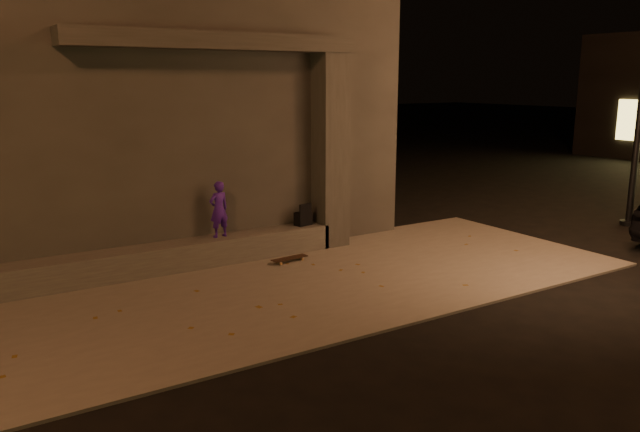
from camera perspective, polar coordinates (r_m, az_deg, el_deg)
ground at (r=8.30m, az=5.23°, el=-10.09°), size 120.00×120.00×0.00m
sidewalk at (r=9.85m, az=-1.86°, el=-6.25°), size 11.00×4.40×0.04m
building at (r=13.11m, az=-15.96°, el=9.46°), size 9.00×5.10×5.22m
ledge at (r=10.73m, az=-13.61°, el=-3.67°), size 6.00×0.55×0.45m
column at (r=11.79m, az=0.93°, el=5.92°), size 0.55×0.55×3.60m
canopy at (r=10.74m, az=-9.45°, el=15.49°), size 5.00×0.70×0.28m
skateboarder at (r=10.87m, az=-9.23°, el=0.61°), size 0.39×0.29×0.98m
backpack at (r=11.68m, az=-1.56°, el=-0.14°), size 0.33×0.24×0.42m
skateboard at (r=10.95m, az=-2.80°, el=-3.90°), size 0.70×0.24×0.08m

